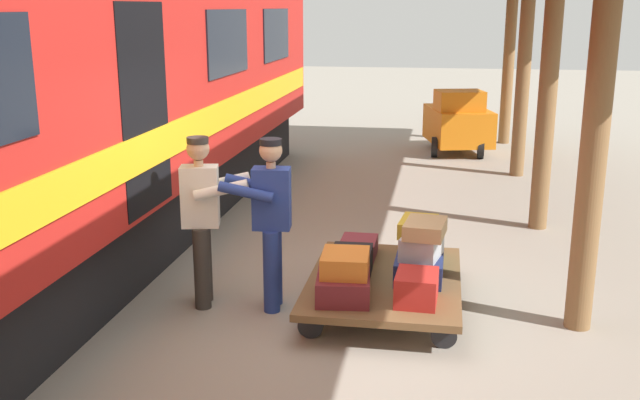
{
  "coord_description": "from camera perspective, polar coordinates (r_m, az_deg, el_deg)",
  "views": [
    {
      "loc": [
        -0.91,
        6.66,
        2.9
      ],
      "look_at": [
        0.21,
        0.11,
        1.15
      ],
      "focal_mm": 41.22,
      "sensor_mm": 36.0,
      "label": 1
    }
  ],
  "objects": [
    {
      "name": "porter_in_overalls",
      "position": [
        7.11,
        -3.91,
        -1.4
      ],
      "size": [
        0.69,
        0.47,
        1.7
      ],
      "color": "navy",
      "rests_on": "ground_plane"
    },
    {
      "name": "train_car",
      "position": [
        8.0,
        -23.47,
        7.52
      ],
      "size": [
        3.02,
        16.08,
        4.0
      ],
      "color": "#B21E19",
      "rests_on": "ground_plane"
    },
    {
      "name": "porter_by_door",
      "position": [
        7.27,
        -9.08,
        -1.2
      ],
      "size": [
        0.72,
        0.53,
        1.7
      ],
      "color": "#332D28",
      "rests_on": "ground_plane"
    },
    {
      "name": "suitcase_tan_vintage",
      "position": [
        7.17,
        8.16,
        -2.2
      ],
      "size": [
        0.43,
        0.55,
        0.15
      ],
      "primitive_type": "cube",
      "rotation": [
        0.0,
        0.0,
        -0.11
      ],
      "color": "tan",
      "rests_on": "suitcase_gray_aluminum"
    },
    {
      "name": "suitcase_burgundy_valise",
      "position": [
        7.89,
        2.98,
        -3.78
      ],
      "size": [
        0.38,
        0.55,
        0.19
      ],
      "primitive_type": "cube",
      "rotation": [
        0.0,
        0.0,
        -0.01
      ],
      "color": "maroon",
      "rests_on": "luggage_cart"
    },
    {
      "name": "suitcase_red_plastic",
      "position": [
        6.74,
        7.51,
        -6.78
      ],
      "size": [
        0.39,
        0.48,
        0.28
      ],
      "primitive_type": "cube",
      "rotation": [
        0.0,
        0.0,
        -0.04
      ],
      "color": "#AD231E",
      "rests_on": "luggage_cart"
    },
    {
      "name": "ground_plane",
      "position": [
        7.33,
        1.75,
        -8.57
      ],
      "size": [
        60.0,
        60.0,
        0.0
      ],
      "primitive_type": "plane",
      "color": "gray"
    },
    {
      "name": "luggage_cart",
      "position": [
        7.36,
        5.03,
        -6.33
      ],
      "size": [
        1.49,
        2.1,
        0.3
      ],
      "color": "brown",
      "rests_on": "ground_plane"
    },
    {
      "name": "suitcase_orange_carryall",
      "position": [
        6.75,
        1.98,
        -4.92
      ],
      "size": [
        0.45,
        0.52,
        0.2
      ],
      "primitive_type": "cube",
      "rotation": [
        0.0,
        0.0,
        0.06
      ],
      "color": "#CC6B23",
      "rests_on": "suitcase_maroon_trunk"
    },
    {
      "name": "suitcase_gray_aluminum",
      "position": [
        7.23,
        7.89,
        -3.58
      ],
      "size": [
        0.44,
        0.54,
        0.22
      ],
      "primitive_type": "cube",
      "rotation": [
        0.0,
        0.0,
        -0.21
      ],
      "color": "#9EA0A5",
      "rests_on": "suitcase_navy_fabric"
    },
    {
      "name": "suitcase_yellow_case",
      "position": [
        7.74,
        7.64,
        -2.07
      ],
      "size": [
        0.41,
        0.55,
        0.17
      ],
      "primitive_type": "cube",
      "rotation": [
        0.0,
        0.0,
        -0.1
      ],
      "color": "gold",
      "rests_on": "suitcase_teal_softside"
    },
    {
      "name": "suitcase_navy_fabric",
      "position": [
        7.29,
        7.69,
        -5.3
      ],
      "size": [
        0.47,
        0.59,
        0.23
      ],
      "primitive_type": "cube",
      "rotation": [
        0.0,
        0.0,
        -0.02
      ],
      "color": "navy",
      "rests_on": "luggage_cart"
    },
    {
      "name": "suitcase_black_hardshell",
      "position": [
        7.33,
        2.45,
        -4.89
      ],
      "size": [
        0.4,
        0.52,
        0.27
      ],
      "primitive_type": "cube",
      "rotation": [
        0.0,
        0.0,
        0.02
      ],
      "color": "black",
      "rests_on": "luggage_cart"
    },
    {
      "name": "baggage_tug",
      "position": [
        15.26,
        10.68,
        5.95
      ],
      "size": [
        1.47,
        1.91,
        1.3
      ],
      "color": "orange",
      "rests_on": "ground_plane"
    },
    {
      "name": "suitcase_maroon_trunk",
      "position": [
        6.8,
        1.83,
        -6.68
      ],
      "size": [
        0.55,
        0.67,
        0.23
      ],
      "primitive_type": "cube",
      "rotation": [
        0.0,
        0.0,
        0.1
      ],
      "color": "maroon",
      "rests_on": "luggage_cart"
    },
    {
      "name": "suitcase_teal_softside",
      "position": [
        7.83,
        7.86,
        -3.64
      ],
      "size": [
        0.47,
        0.53,
        0.29
      ],
      "primitive_type": "cube",
      "rotation": [
        0.0,
        0.0,
        0.06
      ],
      "color": "#1E666B",
      "rests_on": "luggage_cart"
    }
  ]
}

